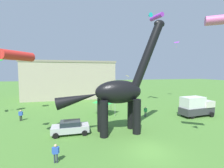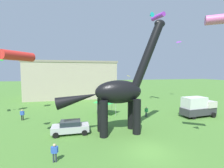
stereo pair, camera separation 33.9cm
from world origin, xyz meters
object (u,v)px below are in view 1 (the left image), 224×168
(parked_box_truck, at_px, (196,106))
(person_strolling_adult, at_px, (21,114))
(dinosaur_sculpture, at_px, (118,92))
(parked_sedan_left, at_px, (70,127))
(kite_trailing, at_px, (177,42))
(kite_far_left, at_px, (128,76))
(person_watching_child, at_px, (134,109))
(festival_canopy_tent, at_px, (105,100))
(kite_high_right, at_px, (15,56))
(person_far_spectator, at_px, (145,111))
(person_photographer, at_px, (56,152))
(kite_mid_center, at_px, (155,17))

(parked_box_truck, xyz_separation_m, person_strolling_adult, (-26.82, 4.32, -0.66))
(dinosaur_sculpture, height_order, person_strolling_adult, dinosaur_sculpture)
(parked_sedan_left, bearing_deg, kite_trailing, 32.65)
(parked_sedan_left, height_order, kite_far_left, kite_far_left)
(person_watching_child, xyz_separation_m, festival_canopy_tent, (-5.14, 0.16, 1.91))
(kite_high_right, bearing_deg, person_watching_child, 28.35)
(kite_high_right, bearing_deg, parked_box_truck, 9.25)
(person_strolling_adult, height_order, person_far_spectator, person_strolling_adult)
(person_watching_child, distance_m, kite_trailing, 23.36)
(person_far_spectator, height_order, festival_canopy_tent, festival_canopy_tent)
(person_watching_child, bearing_deg, person_photographer, 8.67)
(parked_sedan_left, relative_size, festival_canopy_tent, 1.33)
(person_strolling_adult, height_order, person_photographer, person_strolling_adult)
(person_photographer, bearing_deg, parked_sedan_left, 63.06)
(parked_sedan_left, distance_m, person_far_spectator, 12.44)
(parked_sedan_left, relative_size, parked_box_truck, 0.73)
(dinosaur_sculpture, distance_m, parked_box_truck, 14.91)
(festival_canopy_tent, distance_m, kite_trailing, 26.07)
(parked_box_truck, relative_size, person_photographer, 3.78)
(person_far_spectator, relative_size, person_photographer, 1.03)
(dinosaur_sculpture, relative_size, parked_sedan_left, 3.21)
(kite_high_right, distance_m, kite_mid_center, 25.79)
(parked_sedan_left, xyz_separation_m, person_photographer, (-1.05, -5.65, 0.12))
(festival_canopy_tent, xyz_separation_m, kite_high_right, (-10.48, -8.58, 6.18))
(festival_canopy_tent, distance_m, kite_mid_center, 18.98)
(dinosaur_sculpture, distance_m, kite_trailing, 29.16)
(parked_box_truck, xyz_separation_m, kite_mid_center, (-3.45, 7.55, 16.34))
(parked_box_truck, distance_m, festival_canopy_tent, 14.85)
(person_strolling_adult, relative_size, kite_mid_center, 0.50)
(parked_sedan_left, height_order, parked_box_truck, parked_box_truck)
(person_far_spectator, bearing_deg, parked_sedan_left, 10.67)
(dinosaur_sculpture, relative_size, kite_far_left, 14.18)
(person_photographer, xyz_separation_m, kite_trailing, (27.43, 22.59, 13.84))
(person_strolling_adult, distance_m, kite_trailing, 37.64)
(person_photographer, height_order, kite_mid_center, kite_mid_center)
(kite_far_left, bearing_deg, dinosaur_sculpture, -115.41)
(person_photographer, relative_size, kite_high_right, 0.46)
(person_strolling_adult, xyz_separation_m, person_photographer, (6.10, -12.46, -0.06))
(person_far_spectator, xyz_separation_m, kite_trailing, (14.72, 12.59, 13.81))
(person_strolling_adult, bearing_deg, parked_box_truck, 172.83)
(parked_sedan_left, relative_size, kite_high_right, 1.26)
(kite_high_right, bearing_deg, parked_sedan_left, 17.16)
(dinosaur_sculpture, height_order, person_watching_child, dinosaur_sculpture)
(person_far_spectator, distance_m, kite_mid_center, 18.52)
(kite_far_left, relative_size, kite_high_right, 0.29)
(kite_trailing, bearing_deg, parked_sedan_left, -147.30)
(parked_box_truck, height_order, kite_mid_center, kite_mid_center)
(parked_sedan_left, height_order, kite_trailing, kite_trailing)
(person_strolling_adult, relative_size, person_photographer, 1.07)
(parked_sedan_left, distance_m, kite_trailing, 34.32)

